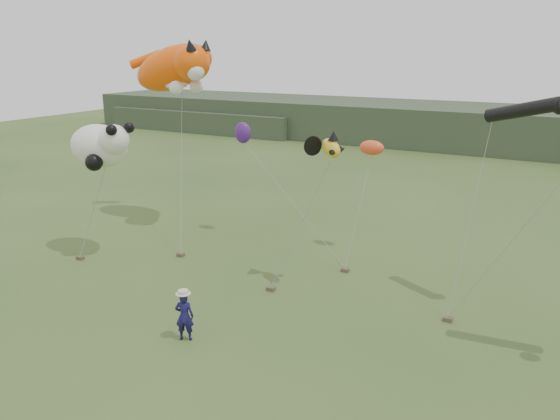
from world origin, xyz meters
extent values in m
plane|color=#385123|center=(0.00, 0.00, 0.00)|extent=(120.00, 120.00, 0.00)
cube|color=#2D3D28|center=(0.00, 45.00, 2.00)|extent=(90.00, 12.00, 4.00)
cube|color=#2D3D28|center=(-30.00, 42.00, 1.25)|extent=(25.00, 8.00, 2.50)
imported|color=#171348|center=(-0.56, -0.68, 0.88)|extent=(0.75, 0.64, 1.75)
cube|color=brown|center=(-5.68, 5.49, 0.08)|extent=(0.32, 0.26, 0.16)
cube|color=brown|center=(0.09, 4.18, 0.08)|extent=(0.32, 0.26, 0.16)
cube|color=brown|center=(7.14, 4.98, 0.08)|extent=(0.32, 0.26, 0.16)
cube|color=brown|center=(-9.63, 2.88, 0.08)|extent=(0.32, 0.26, 0.16)
cube|color=brown|center=(2.04, 7.53, 0.08)|extent=(0.32, 0.26, 0.16)
ellipsoid|color=#FC5206|center=(-9.47, 10.36, 8.66)|extent=(5.51, 2.58, 3.59)
sphere|color=#FC5206|center=(-7.41, 9.33, 8.97)|extent=(1.86, 1.86, 1.86)
cone|color=black|center=(-7.10, 8.82, 9.85)|extent=(0.58, 0.70, 0.70)
cone|color=black|center=(-6.89, 9.85, 9.85)|extent=(0.58, 0.67, 0.66)
sphere|color=white|center=(-7.00, 9.02, 8.56)|extent=(0.93, 0.93, 0.93)
ellipsoid|color=white|center=(-9.27, 10.05, 7.84)|extent=(1.81, 0.91, 0.57)
sphere|color=white|center=(-8.03, 8.71, 7.73)|extent=(0.72, 0.72, 0.72)
sphere|color=white|center=(-7.82, 10.16, 7.73)|extent=(0.72, 0.72, 0.72)
cylinder|color=#FC5206|center=(-12.15, 11.19, 9.07)|extent=(1.92, 1.41, 1.12)
ellipsoid|color=gold|center=(2.03, 5.58, 5.94)|extent=(1.39, 1.26, 0.91)
cone|color=black|center=(0.97, 5.85, 5.94)|extent=(0.98, 1.01, 0.80)
cone|color=black|center=(2.12, 5.58, 6.42)|extent=(0.44, 0.44, 0.35)
cone|color=black|center=(2.29, 5.14, 5.85)|extent=(0.47, 0.50, 0.35)
cone|color=black|center=(2.29, 6.02, 5.85)|extent=(0.47, 0.50, 0.35)
cylinder|color=black|center=(8.54, 7.62, 7.54)|extent=(2.72, 1.64, 1.15)
sphere|color=black|center=(9.77, 7.18, 7.76)|extent=(0.55, 0.55, 0.55)
ellipsoid|color=white|center=(-9.21, 4.29, 5.29)|extent=(3.05, 2.04, 2.04)
sphere|color=white|center=(-7.85, 3.95, 5.74)|extent=(1.36, 1.36, 1.36)
sphere|color=black|center=(-7.51, 3.50, 6.25)|extent=(0.50, 0.50, 0.50)
sphere|color=black|center=(-7.40, 4.46, 6.25)|extent=(0.50, 0.50, 0.50)
sphere|color=black|center=(-8.64, 3.39, 4.72)|extent=(0.79, 0.79, 0.79)
sphere|color=black|center=(-10.11, 4.63, 4.83)|extent=(0.79, 0.79, 0.79)
ellipsoid|color=#EE4B25|center=(1.91, 10.75, 5.14)|extent=(1.20, 0.70, 0.70)
ellipsoid|color=#471B76|center=(-4.83, 9.98, 5.48)|extent=(0.90, 0.60, 1.10)
camera|label=1|loc=(10.35, -13.91, 9.64)|focal=35.00mm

